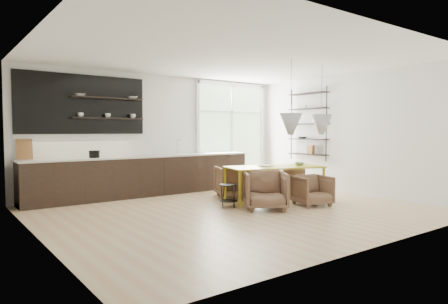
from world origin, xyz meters
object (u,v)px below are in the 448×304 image
(armchair_back_right, at_px, (285,181))
(armchair_front_left, at_px, (265,190))
(armchair_back_left, at_px, (234,181))
(armchair_front_right, at_px, (312,190))
(wire_stool, at_px, (228,192))
(dining_table, at_px, (274,169))

(armchair_back_right, distance_m, armchair_front_left, 1.91)
(armchair_back_left, relative_size, armchair_front_left, 0.97)
(armchair_front_right, bearing_deg, armchair_back_right, 83.25)
(armchair_back_left, distance_m, wire_stool, 1.23)
(armchair_front_right, bearing_deg, wire_stool, 165.18)
(dining_table, height_order, armchair_front_left, dining_table)
(armchair_front_left, distance_m, wire_stool, 0.75)
(dining_table, xyz_separation_m, wire_stool, (-1.24, 0.01, -0.41))
(armchair_back_right, height_order, armchair_front_left, armchair_front_left)
(dining_table, xyz_separation_m, armchair_front_right, (0.25, -0.86, -0.39))
(armchair_back_left, xyz_separation_m, armchair_front_right, (0.65, -1.76, -0.05))
(armchair_front_right, bearing_deg, armchair_back_left, 125.62)
(armchair_front_left, bearing_deg, armchair_front_right, 19.54)
(dining_table, bearing_deg, armchair_back_right, 46.46)
(dining_table, distance_m, armchair_back_left, 1.05)
(armchair_back_left, xyz_separation_m, armchair_back_right, (1.19, -0.44, -0.04))
(armchair_front_left, height_order, armchair_front_right, armchair_front_left)
(armchair_back_left, bearing_deg, armchair_front_left, 97.35)
(wire_stool, bearing_deg, armchair_back_left, 46.95)
(armchair_front_left, bearing_deg, armchair_back_right, 67.49)
(armchair_back_left, height_order, wire_stool, armchair_back_left)
(armchair_back_left, distance_m, armchair_front_left, 1.55)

